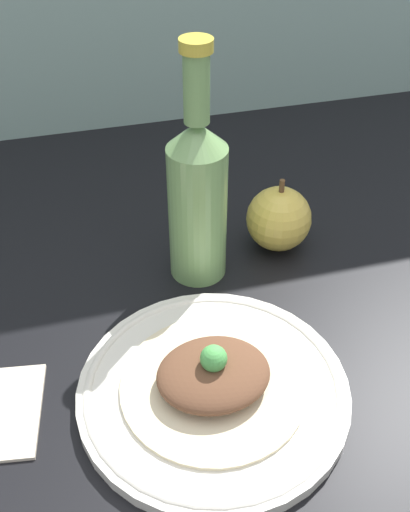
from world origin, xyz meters
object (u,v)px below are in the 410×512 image
Objects in this scene: plated_food at (214,377)px; apple at (279,219)px; cider_bottle at (197,195)px; plate at (214,389)px.

plated_food is 1.86× the size of apple.
cider_bottle reaches higher than apple.
plate is 0.94× the size of cider_bottle.
plated_food is at bearing -124.28° from apple.
plate is 21.10cm from cider_bottle.
apple is at bearing 55.72° from plate.
plate is 25.05cm from apple.
apple is (10.78, 2.14, -6.66)cm from cider_bottle.
apple is (14.00, 20.53, 1.27)cm from plated_food.
plate is 1.90cm from plated_food.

